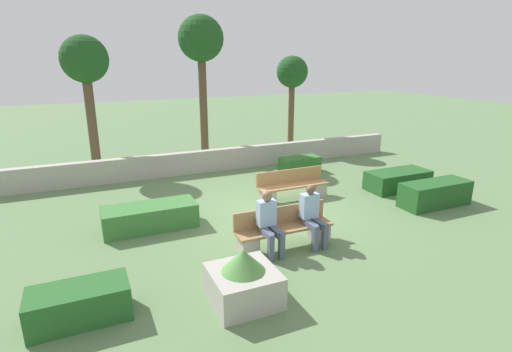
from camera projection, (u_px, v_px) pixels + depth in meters
name	position (u px, v px, depth m)	size (l,w,h in m)	color
ground_plane	(269.00, 213.00, 10.43)	(60.00, 60.00, 0.00)	#607F51
perimeter_wall	(215.00, 160.00, 14.24)	(14.76, 0.30, 0.77)	#ADA89E
bench_front	(284.00, 232.00, 8.54)	(2.17, 0.49, 0.84)	#A37A4C
bench_left_side	(293.00, 188.00, 11.36)	(2.10, 0.48, 0.84)	#A37A4C
person_seated_man	(312.00, 213.00, 8.54)	(0.38, 0.64, 1.30)	#515B70
person_seated_woman	(269.00, 220.00, 8.14)	(0.38, 0.64, 1.33)	#515B70
hedge_block_near_left	(398.00, 180.00, 12.27)	(1.98, 0.89, 0.57)	#235623
hedge_block_near_right	(80.00, 304.00, 6.14)	(1.49, 0.73, 0.56)	#286028
hedge_block_mid_left	(435.00, 194.00, 10.90)	(2.02, 0.74, 0.67)	#235623
hedge_block_mid_right	(300.00, 165.00, 14.06)	(1.41, 0.62, 0.55)	#33702D
hedge_block_far_left	(150.00, 217.00, 9.47)	(2.18, 0.87, 0.57)	#3D7A38
planter_corner_left	(243.00, 280.00, 6.58)	(1.08, 1.08, 0.95)	#ADA89E
tree_leftmost	(85.00, 64.00, 13.26)	(1.57, 1.57, 4.64)	brown
tree_center_left	(201.00, 43.00, 14.81)	(1.70, 1.70, 5.43)	brown
tree_center_right	(292.00, 75.00, 16.54)	(1.30, 1.30, 3.97)	brown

